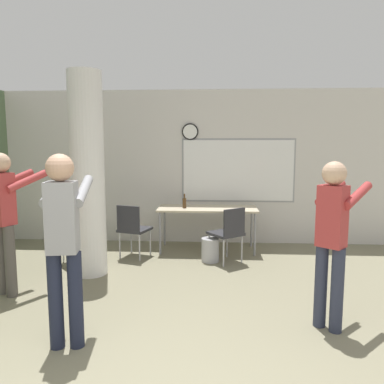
% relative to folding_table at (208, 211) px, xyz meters
% --- Properties ---
extents(wall_back, '(8.00, 0.15, 2.80)m').
position_rel_folding_table_xyz_m(wall_back, '(-0.31, 0.59, 0.70)').
color(wall_back, silver).
rests_on(wall_back, ground_plane).
extents(support_pillar, '(0.46, 0.46, 2.80)m').
position_rel_folding_table_xyz_m(support_pillar, '(-1.63, -1.29, 0.70)').
color(support_pillar, white).
rests_on(support_pillar, ground_plane).
extents(folding_table, '(1.68, 0.69, 0.75)m').
position_rel_folding_table_xyz_m(folding_table, '(0.00, 0.00, 0.00)').
color(folding_table, beige).
rests_on(folding_table, ground_plane).
extents(bottle_on_table, '(0.06, 0.06, 0.24)m').
position_rel_folding_table_xyz_m(bottle_on_table, '(-0.39, -0.06, 0.14)').
color(bottle_on_table, '#4C3319').
rests_on(bottle_on_table, folding_table).
extents(waste_bin, '(0.28, 0.28, 0.37)m').
position_rel_folding_table_xyz_m(waste_bin, '(0.06, -0.62, -0.51)').
color(waste_bin, '#B2B2B7').
rests_on(waste_bin, ground_plane).
extents(chair_near_pillar, '(0.62, 0.62, 0.87)m').
position_rel_folding_table_xyz_m(chair_near_pillar, '(-2.03, -0.85, -0.19)').
color(chair_near_pillar, '#2D2D33').
rests_on(chair_near_pillar, ground_plane).
extents(chair_table_left, '(0.55, 0.55, 0.87)m').
position_rel_folding_table_xyz_m(chair_table_left, '(-1.19, -0.51, -0.19)').
color(chair_table_left, '#2D2D33').
rests_on(chair_table_left, ground_plane).
extents(chair_table_right, '(0.62, 0.62, 0.87)m').
position_rel_folding_table_xyz_m(chair_table_right, '(0.34, -0.69, -0.19)').
color(chair_table_right, '#2D2D33').
rests_on(chair_table_right, ground_plane).
extents(person_playing_front, '(0.45, 0.67, 1.74)m').
position_rel_folding_table_xyz_m(person_playing_front, '(-1.21, -3.18, 0.33)').
color(person_playing_front, '#1E2338').
rests_on(person_playing_front, ground_plane).
extents(person_playing_side, '(0.62, 0.66, 1.66)m').
position_rel_folding_table_xyz_m(person_playing_side, '(1.26, -2.70, 0.28)').
color(person_playing_side, '#2D3347').
rests_on(person_playing_side, ground_plane).
extents(person_watching_back, '(0.59, 0.70, 1.73)m').
position_rel_folding_table_xyz_m(person_watching_back, '(-2.38, -2.07, 0.32)').
color(person_watching_back, '#514C47').
rests_on(person_watching_back, ground_plane).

